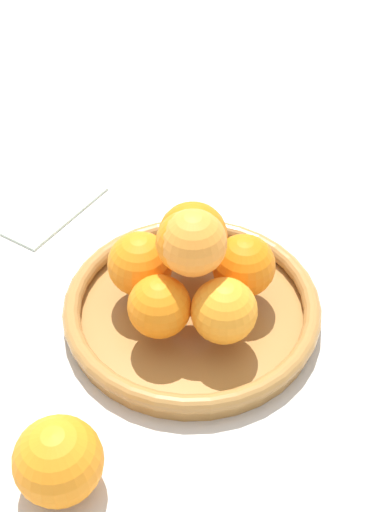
{
  "coord_description": "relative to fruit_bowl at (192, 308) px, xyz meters",
  "views": [
    {
      "loc": [
        0.49,
        0.24,
        0.6
      ],
      "look_at": [
        0.0,
        0.0,
        0.1
      ],
      "focal_mm": 50.0,
      "sensor_mm": 36.0,
      "label": 1
    }
  ],
  "objects": [
    {
      "name": "fruit_bowl",
      "position": [
        0.0,
        0.0,
        0.0
      ],
      "size": [
        0.29,
        0.29,
        0.03
      ],
      "color": "#A57238",
      "rests_on": "ground_plane"
    },
    {
      "name": "stray_orange",
      "position": [
        0.24,
        -0.01,
        0.02
      ],
      "size": [
        0.08,
        0.08,
        0.08
      ],
      "primitive_type": "sphere",
      "color": "orange",
      "rests_on": "ground_plane"
    },
    {
      "name": "orange_pile",
      "position": [
        -0.0,
        -0.0,
        0.07
      ],
      "size": [
        0.18,
        0.18,
        0.13
      ],
      "color": "orange",
      "rests_on": "fruit_bowl"
    },
    {
      "name": "napkin_folded",
      "position": [
        -0.1,
        -0.29,
        -0.01
      ],
      "size": [
        0.17,
        0.17,
        0.01
      ],
      "primitive_type": "cube",
      "rotation": [
        0.0,
        0.0,
        -0.11
      ],
      "color": "silver",
      "rests_on": "ground_plane"
    },
    {
      "name": "ground_plane",
      "position": [
        0.0,
        0.0,
        -0.02
      ],
      "size": [
        4.0,
        4.0,
        0.0
      ],
      "primitive_type": "plane",
      "color": "beige"
    }
  ]
}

